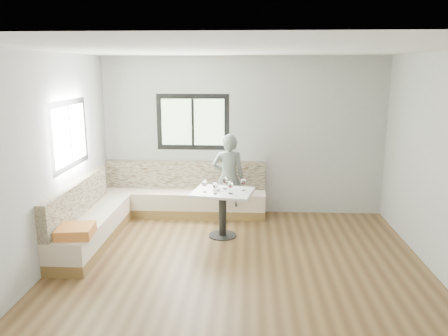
# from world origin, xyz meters

# --- Properties ---
(room) EXTENTS (5.01, 5.01, 2.81)m
(room) POSITION_xyz_m (-0.08, 0.08, 1.41)
(room) COLOR brown
(room) RESTS_ON ground
(banquette) EXTENTS (2.90, 2.80, 0.95)m
(banquette) POSITION_xyz_m (-1.59, 1.61, 0.33)
(banquette) COLOR olive
(banquette) RESTS_ON ground
(table) EXTENTS (1.01, 0.85, 0.74)m
(table) POSITION_xyz_m (-0.30, 1.25, 0.55)
(table) COLOR black
(table) RESTS_ON ground
(person) EXTENTS (0.58, 0.40, 1.51)m
(person) POSITION_xyz_m (-0.24, 2.05, 0.75)
(person) COLOR slate
(person) RESTS_ON ground
(olive_ramekin) EXTENTS (0.11, 0.11, 0.04)m
(olive_ramekin) POSITION_xyz_m (-0.40, 1.26, 0.76)
(olive_ramekin) COLOR white
(olive_ramekin) RESTS_ON table
(wine_glass_a) EXTENTS (0.09, 0.09, 0.20)m
(wine_glass_a) POSITION_xyz_m (-0.56, 1.17, 0.87)
(wine_glass_a) COLOR white
(wine_glass_a) RESTS_ON table
(wine_glass_b) EXTENTS (0.09, 0.09, 0.20)m
(wine_glass_b) POSITION_xyz_m (-0.40, 1.08, 0.87)
(wine_glass_b) COLOR white
(wine_glass_b) RESTS_ON table
(wine_glass_c) EXTENTS (0.09, 0.09, 0.20)m
(wine_glass_c) POSITION_xyz_m (-0.17, 1.11, 0.87)
(wine_glass_c) COLOR white
(wine_glass_c) RESTS_ON table
(wine_glass_d) EXTENTS (0.09, 0.09, 0.20)m
(wine_glass_d) POSITION_xyz_m (-0.27, 1.37, 0.87)
(wine_glass_d) COLOR white
(wine_glass_d) RESTS_ON table
(wine_glass_e) EXTENTS (0.09, 0.09, 0.20)m
(wine_glass_e) POSITION_xyz_m (0.02, 1.30, 0.87)
(wine_glass_e) COLOR white
(wine_glass_e) RESTS_ON table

